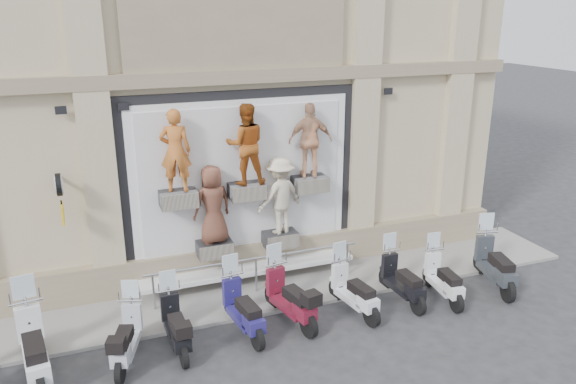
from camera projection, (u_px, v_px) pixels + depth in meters
name	position (u px, v px, depth m)	size (l,w,h in m)	color
ground	(287.00, 340.00, 11.14)	(90.00, 90.00, 0.00)	#2A2A2C
sidewalk	(255.00, 291.00, 12.99)	(16.00, 2.20, 0.08)	gray
building	(198.00, 18.00, 15.47)	(14.00, 8.60, 12.00)	#C2B08D
shop_vitrine	(248.00, 184.00, 12.83)	(5.60, 0.99, 4.30)	black
guard_rail	(256.00, 276.00, 12.77)	(5.06, 0.10, 0.93)	#9EA0A5
clock_sign_bracket	(60.00, 192.00, 11.14)	(0.10, 0.80, 1.02)	black
scooter_b	(32.00, 336.00, 9.72)	(0.62, 2.12, 1.72)	silver
scooter_c	(126.00, 328.00, 10.26)	(0.50, 1.71, 1.39)	#A6ABB4
scooter_d	(175.00, 316.00, 10.65)	(0.50, 1.73, 1.41)	black
scooter_e	(243.00, 300.00, 11.16)	(0.53, 1.83, 1.49)	navy
scooter_f	(290.00, 288.00, 11.56)	(0.55, 1.90, 1.54)	maroon
scooter_g	(354.00, 282.00, 11.93)	(0.51, 1.76, 1.43)	silver
scooter_h	(403.00, 272.00, 12.41)	(0.51, 1.75, 1.42)	black
scooter_i	(444.00, 271.00, 12.52)	(0.50, 1.70, 1.39)	silver
scooter_j	(496.00, 255.00, 13.03)	(0.58, 1.98, 1.61)	#282C31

